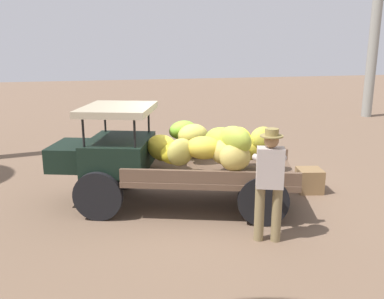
% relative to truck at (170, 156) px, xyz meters
% --- Properties ---
extents(ground_plane, '(60.00, 60.00, 0.00)m').
position_rel_truck_xyz_m(ground_plane, '(-0.64, 0.04, -0.97)').
color(ground_plane, brown).
extents(truck, '(4.66, 2.87, 1.87)m').
position_rel_truck_xyz_m(truck, '(0.00, 0.00, 0.00)').
color(truck, black).
rests_on(truck, ground).
extents(farmer, '(0.56, 0.52, 1.76)m').
position_rel_truck_xyz_m(farmer, '(-1.16, 1.77, 0.04)').
color(farmer, olive).
rests_on(farmer, ground).
extents(wooden_crate, '(0.58, 0.58, 0.48)m').
position_rel_truck_xyz_m(wooden_crate, '(-2.92, -0.06, -0.73)').
color(wooden_crate, olive).
rests_on(wooden_crate, ground).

